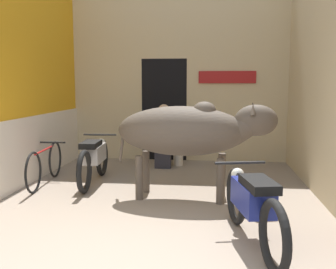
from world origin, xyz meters
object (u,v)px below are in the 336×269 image
(cow, at_px, (190,131))
(shopkeeper_seated, at_px, (164,135))
(motorcycle_far, at_px, (94,158))
(plastic_stool, at_px, (178,155))
(motorcycle_near, at_px, (252,203))
(bicycle, at_px, (45,165))

(cow, relative_size, shopkeeper_seated, 1.84)
(motorcycle_far, xyz_separation_m, shopkeeper_seated, (0.97, 1.44, 0.21))
(plastic_stool, bearing_deg, motorcycle_far, -127.69)
(shopkeeper_seated, bearing_deg, motorcycle_near, -69.20)
(cow, xyz_separation_m, motorcycle_near, (0.75, -1.59, -0.54))
(cow, distance_m, plastic_stool, 2.41)
(motorcycle_near, height_order, motorcycle_far, same)
(shopkeeper_seated, bearing_deg, motorcycle_far, -123.97)
(motorcycle_near, distance_m, plastic_stool, 4.00)
(plastic_stool, bearing_deg, shopkeeper_seated, -148.14)
(cow, distance_m, bicycle, 2.53)
(motorcycle_far, height_order, bicycle, motorcycle_far)
(bicycle, bearing_deg, motorcycle_near, -33.45)
(bicycle, xyz_separation_m, shopkeeper_seated, (1.75, 1.59, 0.31))
(motorcycle_far, distance_m, plastic_stool, 2.05)
(motorcycle_far, xyz_separation_m, bicycle, (-0.78, -0.14, -0.11))
(motorcycle_near, height_order, bicycle, motorcycle_near)
(cow, distance_m, shopkeeper_seated, 2.20)
(motorcycle_near, relative_size, shopkeeper_seated, 1.51)
(cow, height_order, shopkeeper_seated, cow)
(motorcycle_near, height_order, plastic_stool, motorcycle_near)
(bicycle, bearing_deg, shopkeeper_seated, 42.15)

